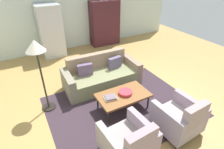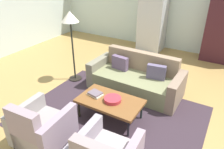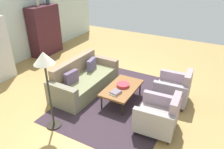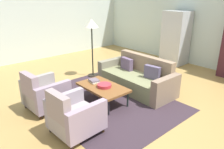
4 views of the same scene
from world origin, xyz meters
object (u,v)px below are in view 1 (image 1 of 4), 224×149
(armchair_right, at_px, (180,119))
(book_stack, at_px, (110,98))
(fruit_bowl, at_px, (125,92))
(coffee_table, at_px, (123,96))
(floor_lamp, at_px, (36,53))
(cabinet, at_px, (105,23))
(refrigerator, at_px, (51,31))
(couch, at_px, (101,75))
(armchair_left, at_px, (129,144))

(armchair_right, xyz_separation_m, book_stack, (-0.94, 1.17, 0.09))
(armchair_right, distance_m, fruit_bowl, 1.29)
(coffee_table, xyz_separation_m, floor_lamp, (-1.56, 0.87, 1.08))
(fruit_bowl, distance_m, cabinet, 4.27)
(armchair_right, bearing_deg, refrigerator, 101.39)
(couch, bearing_deg, fruit_bowl, 93.71)
(armchair_left, relative_size, book_stack, 2.90)
(armchair_right, bearing_deg, fruit_bowl, 112.09)
(book_stack, bearing_deg, couch, 74.19)
(book_stack, bearing_deg, coffee_table, -0.38)
(fruit_bowl, relative_size, floor_lamp, 0.19)
(fruit_bowl, bearing_deg, refrigerator, 100.94)
(refrigerator, bearing_deg, book_stack, -84.71)
(couch, distance_m, coffee_table, 1.19)
(floor_lamp, bearing_deg, cabinet, 45.08)
(cabinet, bearing_deg, armchair_right, -100.31)
(book_stack, bearing_deg, armchair_right, -51.27)
(coffee_table, height_order, refrigerator, refrigerator)
(armchair_right, xyz_separation_m, fruit_bowl, (-0.55, 1.17, 0.10))
(fruit_bowl, relative_size, book_stack, 1.06)
(armchair_left, bearing_deg, armchair_right, -3.72)
(couch, xyz_separation_m, refrigerator, (-0.69, 2.69, 0.64))
(armchair_right, bearing_deg, coffee_table, 114.33)
(coffee_table, bearing_deg, cabinet, 68.85)
(fruit_bowl, bearing_deg, armchair_right, -64.87)
(armchair_right, relative_size, fruit_bowl, 2.73)
(cabinet, xyz_separation_m, refrigerator, (-2.23, -0.10, 0.03))
(armchair_left, xyz_separation_m, refrigerator, (-0.10, 5.04, 0.58))
(floor_lamp, bearing_deg, coffee_table, -29.04)
(refrigerator, bearing_deg, floor_lamp, -106.14)
(fruit_bowl, height_order, refrigerator, refrigerator)
(cabinet, height_order, floor_lamp, cabinet)
(armchair_left, relative_size, floor_lamp, 0.51)
(coffee_table, distance_m, armchair_left, 1.31)
(couch, distance_m, book_stack, 1.24)
(coffee_table, bearing_deg, armchair_right, -62.64)
(coffee_table, height_order, cabinet, cabinet)
(couch, relative_size, armchair_left, 2.40)
(coffee_table, bearing_deg, refrigerator, 100.14)
(coffee_table, relative_size, book_stack, 3.96)
(fruit_bowl, xyz_separation_m, cabinet, (1.48, 3.98, 0.46))
(armchair_left, xyz_separation_m, fruit_bowl, (0.65, 1.17, 0.10))
(coffee_table, distance_m, book_stack, 0.34)
(coffee_table, relative_size, fruit_bowl, 3.73)
(book_stack, bearing_deg, fruit_bowl, -0.33)
(couch, relative_size, armchair_right, 2.40)
(fruit_bowl, xyz_separation_m, refrigerator, (-0.75, 3.87, 0.49))
(coffee_table, distance_m, cabinet, 4.30)
(book_stack, height_order, cabinet, cabinet)
(fruit_bowl, bearing_deg, cabinet, 69.56)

